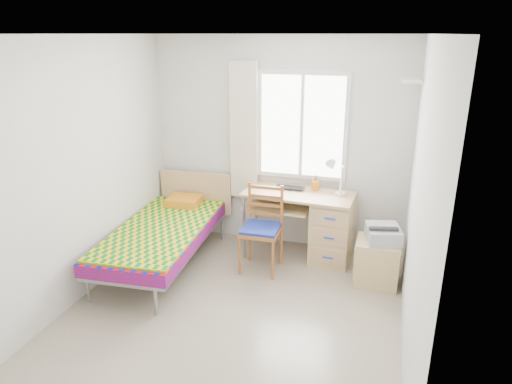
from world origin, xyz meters
TOP-DOWN VIEW (x-y plane):
  - floor at (0.00, 0.00)m, footprint 3.50×3.50m
  - ceiling at (0.00, 0.00)m, footprint 3.50×3.50m
  - wall_back at (0.00, 1.75)m, footprint 3.20×0.00m
  - wall_left at (-1.60, 0.00)m, footprint 0.00×3.50m
  - wall_right at (1.60, 0.00)m, footprint 0.00×3.50m
  - window at (0.30, 1.73)m, footprint 1.10×0.04m
  - curtain at (-0.42, 1.68)m, footprint 0.35×0.05m
  - floating_shelf at (1.49, 1.40)m, footprint 0.20×0.32m
  - bed at (-1.09, 0.74)m, footprint 1.09×2.10m
  - desk at (0.70, 1.42)m, footprint 1.33×0.67m
  - chair at (0.03, 0.98)m, footprint 0.44×0.44m
  - cabinet at (1.31, 1.00)m, footprint 0.47×0.41m
  - printer at (1.35, 1.02)m, footprint 0.41×0.46m
  - laptop at (0.21, 1.49)m, footprint 0.36×0.25m
  - pen_cup at (0.52, 1.58)m, footprint 0.11×0.11m
  - task_lamp at (0.77, 1.37)m, footprint 0.24×0.34m
  - book at (0.10, 1.40)m, footprint 0.19×0.26m

SIDE VIEW (x-z plane):
  - floor at x=0.00m, z-range 0.00..0.00m
  - cabinet at x=1.31m, z-range 0.00..0.50m
  - bed at x=-1.09m, z-range -0.01..0.87m
  - desk at x=0.70m, z-range 0.03..0.84m
  - chair at x=0.03m, z-range 0.06..1.05m
  - printer at x=1.35m, z-range 0.50..0.67m
  - book at x=0.10m, z-range 0.58..0.60m
  - laptop at x=0.21m, z-range 0.81..0.84m
  - pen_cup at x=0.52m, z-range 0.81..0.92m
  - task_lamp at x=0.77m, z-range 0.87..1.34m
  - wall_left at x=-1.60m, z-range -0.45..3.05m
  - wall_right at x=1.60m, z-range -0.45..3.05m
  - wall_back at x=0.00m, z-range -0.30..2.90m
  - curtain at x=-0.42m, z-range 0.60..2.30m
  - window at x=0.30m, z-range 0.90..2.20m
  - floating_shelf at x=1.49m, z-range 2.13..2.17m
  - ceiling at x=0.00m, z-range 2.60..2.60m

